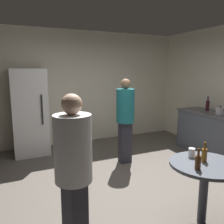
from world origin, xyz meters
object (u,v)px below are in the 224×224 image
at_px(kettle, 220,111).
at_px(beer_bottle_amber, 204,155).
at_px(person_in_teal_shirt, 125,115).
at_px(beer_bottle_brown, 198,162).
at_px(plastic_cup_white, 192,153).
at_px(foreground_table, 205,172).
at_px(person_in_white_shirt, 74,166).
at_px(refrigerator, 30,112).
at_px(wine_bottle_on_counter, 208,105).

distance_m(kettle, beer_bottle_amber, 2.32).
xyz_separation_m(kettle, person_in_teal_shirt, (-1.83, 0.56, -0.03)).
height_order(beer_bottle_amber, beer_bottle_brown, same).
height_order(beer_bottle_amber, plastic_cup_white, beer_bottle_amber).
bearing_deg(person_in_teal_shirt, beer_bottle_brown, -5.25).
distance_m(kettle, beer_bottle_brown, 2.58).
distance_m(foreground_table, person_in_white_shirt, 1.52).
bearing_deg(refrigerator, wine_bottle_on_counter, -21.45).
height_order(refrigerator, beer_bottle_amber, refrigerator).
bearing_deg(wine_bottle_on_counter, refrigerator, 158.55).
height_order(foreground_table, beer_bottle_amber, beer_bottle_amber).
bearing_deg(person_in_white_shirt, beer_bottle_brown, -22.54).
distance_m(refrigerator, foreground_table, 3.65).
relative_size(foreground_table, person_in_teal_shirt, 0.50).
bearing_deg(kettle, foreground_table, -142.05).
bearing_deg(refrigerator, person_in_teal_shirt, -38.37).
xyz_separation_m(wine_bottle_on_counter, plastic_cup_white, (-1.98, -1.68, -0.23)).
relative_size(kettle, beer_bottle_amber, 1.06).
bearing_deg(foreground_table, person_in_white_shirt, 175.59).
height_order(beer_bottle_amber, person_in_white_shirt, person_in_white_shirt).
relative_size(wine_bottle_on_counter, beer_bottle_brown, 1.35).
relative_size(wine_bottle_on_counter, plastic_cup_white, 2.82).
relative_size(wine_bottle_on_counter, person_in_teal_shirt, 0.19).
bearing_deg(refrigerator, kettle, -28.08).
xyz_separation_m(kettle, beer_bottle_amber, (-1.84, -1.40, -0.15)).
distance_m(refrigerator, beer_bottle_brown, 3.64).
bearing_deg(plastic_cup_white, person_in_teal_shirt, 88.92).
bearing_deg(kettle, plastic_cup_white, -146.47).
bearing_deg(beer_bottle_amber, plastic_cup_white, 100.04).
xyz_separation_m(refrigerator, person_in_teal_shirt, (1.60, -1.27, 0.04)).
distance_m(beer_bottle_brown, person_in_teal_shirt, 2.12).
height_order(plastic_cup_white, person_in_white_shirt, person_in_white_shirt).
bearing_deg(kettle, person_in_white_shirt, -158.29).
distance_m(beer_bottle_amber, person_in_teal_shirt, 1.97).
bearing_deg(foreground_table, beer_bottle_amber, 66.27).
height_order(refrigerator, foreground_table, refrigerator).
bearing_deg(person_in_teal_shirt, kettle, 73.93).
bearing_deg(wine_bottle_on_counter, person_in_white_shirt, -152.89).
distance_m(plastic_cup_white, person_in_teal_shirt, 1.81).
bearing_deg(plastic_cup_white, refrigerator, 117.06).
xyz_separation_m(refrigerator, wine_bottle_on_counter, (3.55, -1.39, 0.12)).
bearing_deg(beer_bottle_brown, beer_bottle_amber, 30.90).
height_order(kettle, beer_bottle_amber, kettle).
distance_m(foreground_table, plastic_cup_white, 0.26).
xyz_separation_m(refrigerator, plastic_cup_white, (1.57, -3.07, -0.11)).
distance_m(wine_bottle_on_counter, beer_bottle_brown, 2.95).
relative_size(wine_bottle_on_counter, foreground_table, 0.39).
bearing_deg(wine_bottle_on_counter, kettle, -104.40).
relative_size(kettle, person_in_white_shirt, 0.15).
relative_size(refrigerator, wine_bottle_on_counter, 5.81).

